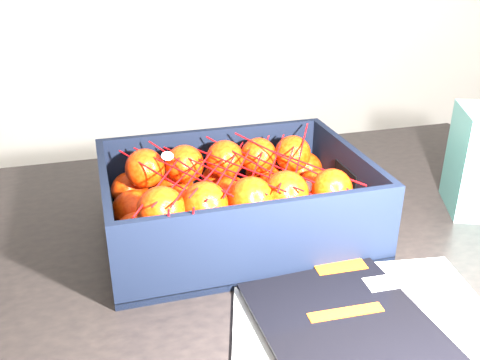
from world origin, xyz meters
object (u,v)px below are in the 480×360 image
object	(u,v)px
magazine_stack	(364,336)
produce_crate	(235,210)
table	(283,276)
retail_carton	(479,161)

from	to	relation	value
magazine_stack	produce_crate	xyz separation A→B (m)	(-0.08, 0.30, 0.03)
table	magazine_stack	world-z (taller)	magazine_stack
magazine_stack	retail_carton	distance (m)	0.45
table	produce_crate	distance (m)	0.16
magazine_stack	retail_carton	size ratio (longest dim) A/B	2.15
table	produce_crate	size ratio (longest dim) A/B	2.87
table	produce_crate	bearing A→B (deg)	172.13
produce_crate	retail_carton	bearing A→B (deg)	-4.69
table	magazine_stack	distance (m)	0.31
magazine_stack	retail_carton	world-z (taller)	retail_carton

